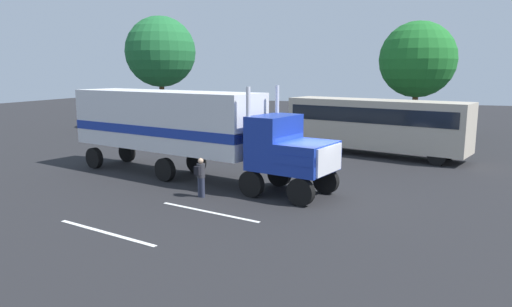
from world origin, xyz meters
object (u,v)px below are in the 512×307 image
Objects in this scene: parked_bus at (375,122)px; parked_car at (213,134)px; semi_truck at (182,126)px; tree_center at (161,52)px; person_bystander at (201,176)px; tree_left at (418,60)px.

parked_car is (-10.96, 0.18, -1.26)m from parked_bus.
parked_bus is at bearing 48.65° from semi_truck.
tree_center reaches higher than parked_car.
parked_bus is (5.79, 12.40, 1.17)m from person_bystander.
tree_left reaches higher than semi_truck.
parked_bus is at bearing -102.87° from tree_left.
tree_center is (-8.10, 6.89, 5.97)m from parked_car.
semi_truck is at bearing 128.87° from person_bystander.
tree_left is (2.19, 9.58, 3.93)m from parked_bus.
tree_left is 21.41m from tree_center.
parked_bus is 1.14× the size of tree_center.
parked_car is 0.53× the size of tree_left.
person_bystander is 24.28m from tree_center.
parked_car is at bearing 105.93° from semi_truck.
tree_center is at bearing 123.38° from semi_truck.
person_bystander is at bearing -109.95° from tree_left.
tree_left is (13.15, 9.40, 5.19)m from parked_car.
tree_center reaches higher than semi_truck.
tree_left is at bearing 35.57° from parked_car.
semi_truck reaches higher than parked_car.
tree_left reaches higher than parked_bus.
semi_truck is 4.23m from person_bystander.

